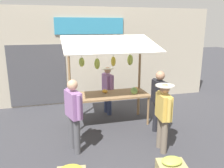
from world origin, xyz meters
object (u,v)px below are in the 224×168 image
Objects in this scene: market_stall at (110,71)px; produce_crate_side at (171,168)px; vendor_with_sunhat at (108,87)px; shopper_in_grey_tee at (74,111)px; shopper_with_ponytail at (159,98)px; shopper_with_shopping_bag at (163,112)px.

produce_crate_side is at bearing 99.79° from market_stall.
market_stall is 1.64× the size of vendor_with_sunhat.
produce_crate_side is (-1.63, 1.41, -0.78)m from shopper_in_grey_tee.
shopper_with_ponytail is at bearing 135.94° from market_stall.
shopper_with_shopping_bag is 1.22m from produce_crate_side.
market_stall is at bearing 45.28° from shopper_with_ponytail.
vendor_with_sunhat is 1.95m from shopper_with_ponytail.
shopper_with_shopping_bag is at bearing -120.27° from shopper_in_grey_tee.
vendor_with_sunhat is at bearing -84.02° from produce_crate_side.
shopper_with_shopping_bag is (-0.64, 2.50, 0.03)m from vendor_with_sunhat.
shopper_in_grey_tee is (1.16, 1.30, -0.57)m from market_stall.
shopper_in_grey_tee is at bearing 81.80° from shopper_with_shopping_bag.
shopper_in_grey_tee is 2.21m from shopper_with_ponytail.
shopper_in_grey_tee reaches higher than vendor_with_sunhat.
vendor_with_sunhat is 3.53m from produce_crate_side.
market_stall is 3.07m from produce_crate_side.
market_stall is 1.49× the size of shopper_with_ponytail.
shopper_with_ponytail is (-2.19, -0.31, 0.01)m from shopper_in_grey_tee.
vendor_with_sunhat is at bearing -48.38° from shopper_in_grey_tee.
market_stall is 1.84m from shopper_in_grey_tee.
shopper_with_ponytail is at bearing 18.96° from vendor_with_sunhat.
shopper_in_grey_tee is 2.29m from produce_crate_side.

